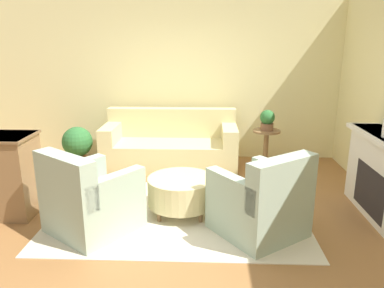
# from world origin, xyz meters

# --- Properties ---
(ground_plane) EXTENTS (16.00, 16.00, 0.00)m
(ground_plane) POSITION_xyz_m (0.00, 0.00, 0.00)
(ground_plane) COLOR #996638
(wall_back) EXTENTS (8.81, 0.12, 2.80)m
(wall_back) POSITION_xyz_m (0.00, 2.46, 1.40)
(wall_back) COLOR beige
(wall_back) RESTS_ON ground_plane
(rug) EXTENTS (3.06, 2.05, 0.01)m
(rug) POSITION_xyz_m (0.00, 0.00, 0.01)
(rug) COLOR beige
(rug) RESTS_ON ground_plane
(couch) EXTENTS (2.20, 0.90, 0.94)m
(couch) POSITION_xyz_m (-0.26, 1.84, 0.34)
(couch) COLOR beige
(couch) RESTS_ON ground_plane
(armchair_left) EXTENTS (1.16, 1.16, 0.94)m
(armchair_left) POSITION_xyz_m (-0.95, -0.44, 0.36)
(armchair_left) COLOR #9EB29E
(armchair_left) RESTS_ON rug
(armchair_right) EXTENTS (1.16, 1.16, 0.94)m
(armchair_right) POSITION_xyz_m (0.95, -0.44, 0.36)
(armchair_right) COLOR #9EB29E
(armchair_right) RESTS_ON rug
(ottoman_table) EXTENTS (0.82, 0.82, 0.45)m
(ottoman_table) POSITION_xyz_m (0.04, 0.05, 0.29)
(ottoman_table) COLOR beige
(ottoman_table) RESTS_ON rug
(side_table) EXTENTS (0.44, 0.44, 0.67)m
(side_table) POSITION_xyz_m (1.31, 1.71, 0.44)
(side_table) COLOR olive
(side_table) RESTS_ON ground_plane
(potted_plant_on_side_table) EXTENTS (0.23, 0.23, 0.33)m
(potted_plant_on_side_table) POSITION_xyz_m (1.31, 1.71, 0.84)
(potted_plant_on_side_table) COLOR brown
(potted_plant_on_side_table) RESTS_ON side_table
(potted_plant_floor) EXTENTS (0.50, 0.50, 0.68)m
(potted_plant_floor) POSITION_xyz_m (-1.82, 1.77, 0.40)
(potted_plant_floor) COLOR brown
(potted_plant_floor) RESTS_ON ground_plane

